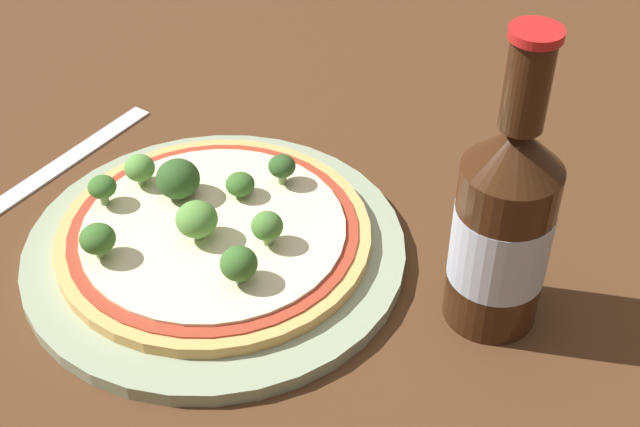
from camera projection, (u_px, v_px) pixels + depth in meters
ground_plane at (245, 247)px, 0.71m from camera, size 3.00×3.00×0.00m
plate at (215, 250)px, 0.70m from camera, size 0.30×0.30×0.01m
pizza at (214, 234)px, 0.69m from camera, size 0.24×0.24×0.01m
broccoli_floret_0 at (178, 179)px, 0.71m from camera, size 0.04×0.04×0.03m
broccoli_floret_1 at (102, 188)px, 0.70m from camera, size 0.02×0.02×0.03m
broccoli_floret_2 at (240, 184)px, 0.71m from camera, size 0.02×0.02×0.02m
broccoli_floret_3 at (140, 168)px, 0.72m from camera, size 0.02×0.02×0.03m
broccoli_floret_4 at (197, 219)px, 0.67m from camera, size 0.03×0.03×0.03m
broccoli_floret_5 at (272, 224)px, 0.66m from camera, size 0.02×0.02×0.03m
broccoli_floret_6 at (239, 264)px, 0.63m from camera, size 0.03×0.03×0.03m
broccoli_floret_7 at (98, 239)px, 0.65m from camera, size 0.03×0.03×0.03m
broccoli_floret_8 at (282, 167)px, 0.72m from camera, size 0.02×0.02×0.03m
beer_bottle at (503, 224)px, 0.60m from camera, size 0.07×0.07×0.23m
fork at (68, 159)px, 0.79m from camera, size 0.08×0.19×0.00m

